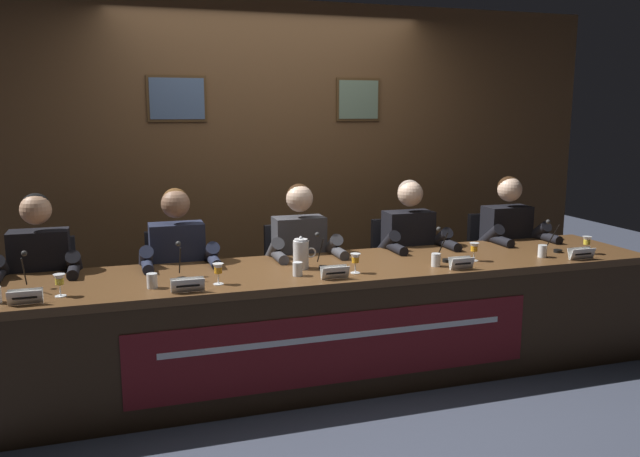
% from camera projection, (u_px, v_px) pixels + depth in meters
% --- Properties ---
extents(ground_plane, '(12.00, 12.00, 0.00)m').
position_uv_depth(ground_plane, '(320.00, 376.00, 4.29)').
color(ground_plane, '#383D4C').
extents(wall_back_panelled, '(5.77, 0.14, 2.60)m').
position_uv_depth(wall_back_panelled, '(270.00, 165.00, 5.31)').
color(wall_back_panelled, brown).
rests_on(wall_back_panelled, ground_plane).
extents(conference_table, '(4.57, 0.85, 0.75)m').
position_uv_depth(conference_table, '(326.00, 305.00, 4.08)').
color(conference_table, brown).
rests_on(conference_table, ground_plane).
extents(chair_far_left, '(0.44, 0.44, 0.91)m').
position_uv_depth(chair_far_left, '(46.00, 310.00, 4.27)').
color(chair_far_left, black).
rests_on(chair_far_left, ground_plane).
extents(panelist_far_left, '(0.51, 0.48, 1.23)m').
position_uv_depth(panelist_far_left, '(40.00, 276.00, 4.03)').
color(panelist_far_left, black).
rests_on(panelist_far_left, ground_plane).
extents(nameplate_far_left, '(0.17, 0.06, 0.08)m').
position_uv_depth(nameplate_far_left, '(25.00, 297.00, 3.34)').
color(nameplate_far_left, white).
rests_on(nameplate_far_left, conference_table).
extents(juice_glass_far_left, '(0.06, 0.06, 0.12)m').
position_uv_depth(juice_glass_far_left, '(60.00, 281.00, 3.47)').
color(juice_glass_far_left, white).
rests_on(juice_glass_far_left, conference_table).
extents(microphone_far_left, '(0.06, 0.17, 0.22)m').
position_uv_depth(microphone_far_left, '(24.00, 279.00, 3.56)').
color(microphone_far_left, black).
rests_on(microphone_far_left, conference_table).
extents(chair_left, '(0.44, 0.44, 0.91)m').
position_uv_depth(chair_left, '(178.00, 298.00, 4.52)').
color(chair_left, black).
rests_on(chair_left, ground_plane).
extents(panelist_left, '(0.51, 0.48, 1.23)m').
position_uv_depth(panelist_left, '(179.00, 266.00, 4.29)').
color(panelist_left, black).
rests_on(panelist_left, ground_plane).
extents(nameplate_left, '(0.18, 0.06, 0.08)m').
position_uv_depth(nameplate_left, '(188.00, 285.00, 3.56)').
color(nameplate_left, white).
rests_on(nameplate_left, conference_table).
extents(juice_glass_left, '(0.06, 0.06, 0.12)m').
position_uv_depth(juice_glass_left, '(218.00, 270.00, 3.71)').
color(juice_glass_left, white).
rests_on(juice_glass_left, conference_table).
extents(water_cup_left, '(0.06, 0.06, 0.08)m').
position_uv_depth(water_cup_left, '(152.00, 282.00, 3.64)').
color(water_cup_left, silver).
rests_on(water_cup_left, conference_table).
extents(microphone_left, '(0.06, 0.17, 0.22)m').
position_uv_depth(microphone_left, '(180.00, 267.00, 3.83)').
color(microphone_left, black).
rests_on(microphone_left, conference_table).
extents(chair_center, '(0.44, 0.44, 0.91)m').
position_uv_depth(chair_center, '(295.00, 288.00, 4.78)').
color(chair_center, black).
rests_on(chair_center, ground_plane).
extents(panelist_center, '(0.51, 0.48, 1.23)m').
position_uv_depth(panelist_center, '(302.00, 258.00, 4.54)').
color(panelist_center, black).
rests_on(panelist_center, ground_plane).
extents(nameplate_center, '(0.17, 0.06, 0.08)m').
position_uv_depth(nameplate_center, '(335.00, 272.00, 3.84)').
color(nameplate_center, white).
rests_on(nameplate_center, conference_table).
extents(juice_glass_center, '(0.06, 0.06, 0.12)m').
position_uv_depth(juice_glass_center, '(355.00, 260.00, 3.97)').
color(juice_glass_center, white).
rests_on(juice_glass_center, conference_table).
extents(water_cup_center, '(0.06, 0.06, 0.08)m').
position_uv_depth(water_cup_center, '(298.00, 270.00, 3.92)').
color(water_cup_center, silver).
rests_on(water_cup_center, conference_table).
extents(microphone_center, '(0.06, 0.17, 0.22)m').
position_uv_depth(microphone_center, '(322.00, 256.00, 4.11)').
color(microphone_center, black).
rests_on(microphone_center, conference_table).
extents(chair_right, '(0.44, 0.44, 0.91)m').
position_uv_depth(chair_right, '(400.00, 279.00, 5.03)').
color(chair_right, black).
rests_on(chair_right, ground_plane).
extents(panelist_right, '(0.51, 0.48, 1.23)m').
position_uv_depth(panelist_right, '(413.00, 250.00, 4.80)').
color(panelist_right, black).
rests_on(panelist_right, ground_plane).
extents(nameplate_right, '(0.16, 0.06, 0.08)m').
position_uv_depth(nameplate_right, '(461.00, 263.00, 4.08)').
color(nameplate_right, white).
rests_on(nameplate_right, conference_table).
extents(juice_glass_right, '(0.06, 0.06, 0.12)m').
position_uv_depth(juice_glass_right, '(474.00, 248.00, 4.29)').
color(juice_glass_right, white).
rests_on(juice_glass_right, conference_table).
extents(water_cup_right, '(0.06, 0.06, 0.08)m').
position_uv_depth(water_cup_right, '(436.00, 261.00, 4.16)').
color(water_cup_right, silver).
rests_on(water_cup_right, conference_table).
extents(microphone_right, '(0.06, 0.17, 0.22)m').
position_uv_depth(microphone_right, '(444.00, 250.00, 4.31)').
color(microphone_right, black).
rests_on(microphone_right, conference_table).
extents(chair_far_right, '(0.44, 0.44, 0.91)m').
position_uv_depth(chair_far_right, '(496.00, 271.00, 5.29)').
color(chair_far_right, black).
rests_on(chair_far_right, ground_plane).
extents(panelist_far_right, '(0.51, 0.48, 1.23)m').
position_uv_depth(panelist_far_right, '(512.00, 243.00, 5.05)').
color(panelist_far_right, black).
rests_on(panelist_far_right, ground_plane).
extents(nameplate_far_right, '(0.19, 0.06, 0.08)m').
position_uv_depth(nameplate_far_right, '(581.00, 254.00, 4.35)').
color(nameplate_far_right, white).
rests_on(nameplate_far_right, conference_table).
extents(juice_glass_far_right, '(0.06, 0.06, 0.12)m').
position_uv_depth(juice_glass_far_right, '(587.00, 242.00, 4.51)').
color(juice_glass_far_right, white).
rests_on(juice_glass_far_right, conference_table).
extents(water_cup_far_right, '(0.06, 0.06, 0.08)m').
position_uv_depth(water_cup_far_right, '(542.00, 252.00, 4.42)').
color(water_cup_far_right, silver).
rests_on(water_cup_far_right, conference_table).
extents(microphone_far_right, '(0.06, 0.17, 0.22)m').
position_uv_depth(microphone_far_right, '(555.00, 241.00, 4.60)').
color(microphone_far_right, black).
rests_on(microphone_far_right, conference_table).
extents(water_pitcher_central, '(0.15, 0.10, 0.21)m').
position_uv_depth(water_pitcher_central, '(301.00, 254.00, 4.09)').
color(water_pitcher_central, silver).
rests_on(water_pitcher_central, conference_table).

